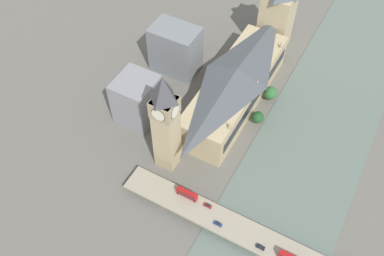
# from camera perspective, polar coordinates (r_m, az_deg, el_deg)

# --- Properties ---
(ground_plane) EXTENTS (600.00, 600.00, 0.00)m
(ground_plane) POSITION_cam_1_polar(r_m,az_deg,el_deg) (260.46, 8.20, 1.00)
(ground_plane) COLOR #605E56
(river_water) EXTENTS (61.22, 360.00, 0.30)m
(river_water) POSITION_cam_1_polar(r_m,az_deg,el_deg) (256.29, 15.67, -2.04)
(river_water) COLOR slate
(river_water) RESTS_ON ground_plane
(parliament_hall) EXTENTS (28.31, 97.07, 28.63)m
(parliament_hall) POSITION_cam_1_polar(r_m,az_deg,el_deg) (258.74, 5.83, 5.61)
(parliament_hall) COLOR tan
(parliament_hall) RESTS_ON ground_plane
(clock_tower) EXTENTS (12.21, 12.21, 65.11)m
(clock_tower) POSITION_cam_1_polar(r_m,az_deg,el_deg) (212.55, -3.55, 0.92)
(clock_tower) COLOR tan
(clock_tower) RESTS_ON ground_plane
(victoria_tower) EXTENTS (19.57, 19.57, 54.04)m
(victoria_tower) POSITION_cam_1_polar(r_m,az_deg,el_deg) (297.00, 11.26, 14.56)
(victoria_tower) COLOR tan
(victoria_tower) RESTS_ON ground_plane
(road_bridge) EXTENTS (154.44, 14.50, 4.88)m
(road_bridge) POSITION_cam_1_polar(r_m,az_deg,el_deg) (214.97, 9.72, -14.85)
(road_bridge) COLOR gray
(road_bridge) RESTS_ON ground_plane
(double_decker_bus_lead) EXTENTS (11.66, 2.52, 4.68)m
(double_decker_bus_lead) POSITION_cam_1_polar(r_m,az_deg,el_deg) (220.21, -0.67, -8.76)
(double_decker_bus_lead) COLOR red
(double_decker_bus_lead) RESTS_ON road_bridge
(car_northbound_mid) EXTENTS (4.36, 1.75, 1.40)m
(car_northbound_mid) POSITION_cam_1_polar(r_m,az_deg,el_deg) (214.87, 3.47, -12.62)
(car_northbound_mid) COLOR navy
(car_northbound_mid) RESTS_ON road_bridge
(car_southbound_lead) EXTENTS (4.18, 1.83, 1.37)m
(car_southbound_lead) POSITION_cam_1_polar(r_m,az_deg,el_deg) (219.20, 2.12, -10.29)
(car_southbound_lead) COLOR maroon
(car_southbound_lead) RESTS_ON road_bridge
(car_southbound_tail) EXTENTS (4.32, 1.82, 1.47)m
(car_southbound_tail) POSITION_cam_1_polar(r_m,az_deg,el_deg) (211.96, 9.12, -15.39)
(car_southbound_tail) COLOR black
(car_southbound_tail) RESTS_ON road_bridge
(city_block_west) EXTENTS (29.97, 20.20, 31.91)m
(city_block_west) POSITION_cam_1_polar(r_m,az_deg,el_deg) (279.21, -2.21, 10.47)
(city_block_west) COLOR slate
(city_block_west) RESTS_ON ground_plane
(city_block_center) EXTENTS (22.08, 23.29, 29.74)m
(city_block_center) POSITION_cam_1_polar(r_m,az_deg,el_deg) (250.95, -7.35, 3.79)
(city_block_center) COLOR gray
(city_block_center) RESTS_ON ground_plane
(tree_embankment_near) EXTENTS (8.12, 8.12, 10.71)m
(tree_embankment_near) POSITION_cam_1_polar(r_m,az_deg,el_deg) (268.19, 10.41, 4.62)
(tree_embankment_near) COLOR brown
(tree_embankment_near) RESTS_ON ground_plane
(tree_embankment_mid) EXTENTS (7.10, 7.10, 9.04)m
(tree_embankment_mid) POSITION_cam_1_polar(r_m,az_deg,el_deg) (255.25, 8.77, 1.43)
(tree_embankment_mid) COLOR brown
(tree_embankment_mid) RESTS_ON ground_plane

